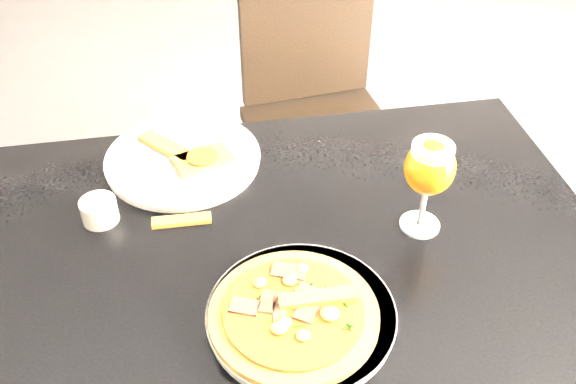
{
  "coord_description": "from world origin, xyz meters",
  "views": [
    {
      "loc": [
        -0.05,
        -0.62,
        1.55
      ],
      "look_at": [
        -0.04,
        0.23,
        0.83
      ],
      "focal_mm": 40.0,
      "sensor_mm": 36.0,
      "label": 1
    }
  ],
  "objects_px": {
    "dining_table": "(273,285)",
    "chair_far": "(318,112)",
    "pizza": "(295,313)",
    "beer_glass": "(430,168)"
  },
  "relations": [
    {
      "from": "dining_table",
      "to": "chair_far",
      "type": "height_order",
      "value": "chair_far"
    },
    {
      "from": "chair_far",
      "to": "dining_table",
      "type": "bearing_deg",
      "value": -114.61
    },
    {
      "from": "pizza",
      "to": "chair_far",
      "type": "bearing_deg",
      "value": 84.41
    },
    {
      "from": "chair_far",
      "to": "pizza",
      "type": "relative_size",
      "value": 3.42
    },
    {
      "from": "beer_glass",
      "to": "chair_far",
      "type": "bearing_deg",
      "value": 100.14
    },
    {
      "from": "dining_table",
      "to": "beer_glass",
      "type": "height_order",
      "value": "beer_glass"
    },
    {
      "from": "pizza",
      "to": "beer_glass",
      "type": "bearing_deg",
      "value": 43.0
    },
    {
      "from": "chair_far",
      "to": "pizza",
      "type": "xyz_separation_m",
      "value": [
        -0.1,
        -0.98,
        0.28
      ]
    },
    {
      "from": "pizza",
      "to": "beer_glass",
      "type": "height_order",
      "value": "beer_glass"
    },
    {
      "from": "dining_table",
      "to": "chair_far",
      "type": "relative_size",
      "value": 1.45
    }
  ]
}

